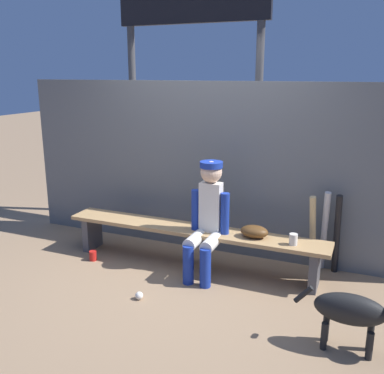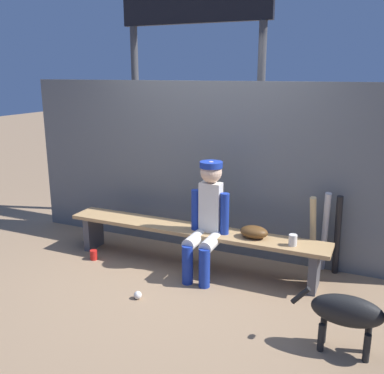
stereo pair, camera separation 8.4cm
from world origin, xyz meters
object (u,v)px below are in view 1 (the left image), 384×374
dugout_bench (192,236)px  dog (358,311)px  bat_aluminum_silver (324,231)px  bat_wood_natural (313,234)px  baseball_glove (254,231)px  cup_on_bench (293,239)px  cup_on_ground (93,256)px  scoreboard (196,17)px  baseball (139,296)px  bat_aluminum_black (337,235)px  player_seated (207,216)px

dugout_bench → dog: bearing=-27.8°
bat_aluminum_silver → bat_wood_natural: bearing=-146.2°
baseball_glove → bat_aluminum_silver: bearing=34.4°
cup_on_bench → cup_on_ground: bearing=-173.5°
scoreboard → baseball: bearing=-80.9°
bat_wood_natural → cup_on_ground: 2.40m
baseball_glove → bat_aluminum_black: bearing=28.7°
player_seated → bat_aluminum_silver: bearing=26.2°
dugout_bench → scoreboard: size_ratio=0.75×
dugout_bench → dog: 1.92m
player_seated → bat_wood_natural: (0.99, 0.47, -0.21)m
bat_wood_natural → cup_on_bench: (-0.13, -0.41, 0.07)m
bat_aluminum_black → cup_on_bench: (-0.36, -0.46, 0.06)m
bat_aluminum_silver → baseball: bat_aluminum_silver is taller
bat_aluminum_silver → dog: (0.39, -1.33, -0.11)m
baseball → dog: 1.90m
baseball → cup_on_bench: cup_on_bench is taller
bat_aluminum_black → baseball: size_ratio=11.60×
dugout_bench → player_seated: (0.21, -0.11, 0.28)m
dog → bat_aluminum_black: bearing=101.6°
baseball_glove → bat_aluminum_silver: 0.77m
player_seated → baseball: player_seated is taller
baseball_glove → bat_aluminum_black: bat_aluminum_black is taller
dugout_bench → baseball: size_ratio=38.75×
player_seated → baseball_glove: (0.47, 0.11, -0.14)m
baseball → scoreboard: size_ratio=0.02×
cup_on_ground → baseball_glove: bearing=9.6°
bat_wood_natural → bat_aluminum_silver: (0.11, 0.07, 0.02)m
bat_aluminum_black → dog: bat_aluminum_black is taller
dugout_bench → scoreboard: bearing=110.9°
dugout_bench → cup_on_ground: 1.15m
dugout_bench → scoreboard: (-0.53, 1.39, 2.36)m
bat_aluminum_black → cup_on_ground: bearing=-164.2°
baseball_glove → cup_on_ground: (-1.75, -0.30, -0.44)m
bat_wood_natural → dog: size_ratio=1.00×
baseball → scoreboard: (-0.36, 2.24, 2.67)m
bat_aluminum_silver → bat_aluminum_black: (0.13, -0.02, -0.01)m
dugout_bench → scoreboard: scoreboard is taller
baseball_glove → bat_aluminum_silver: size_ratio=0.32×
dugout_bench → player_seated: player_seated is taller
bat_aluminum_silver → cup_on_ground: bearing=-163.0°
bat_aluminum_silver → dog: bat_aluminum_silver is taller
player_seated → bat_wood_natural: size_ratio=1.39×
baseball → cup_on_ground: size_ratio=0.67×
player_seated → bat_aluminum_black: bearing=23.1°
baseball_glove → dog: baseball_glove is taller
bat_wood_natural → cup_on_ground: bat_wood_natural is taller
bat_aluminum_black → cup_on_ground: bat_aluminum_black is taller
bat_aluminum_silver → dog: 1.39m
bat_aluminum_black → cup_on_ground: size_ratio=7.80×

